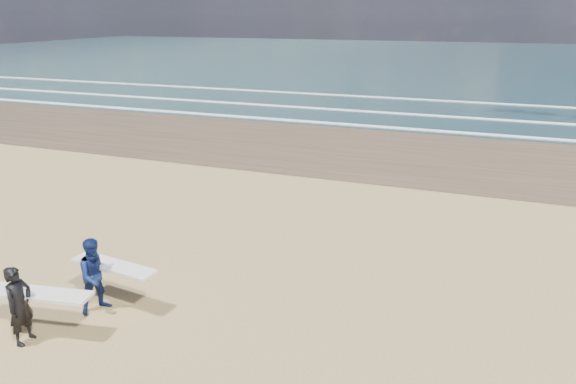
% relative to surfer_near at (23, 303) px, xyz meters
% --- Properties ---
extents(surfer_near, '(2.26, 1.12, 1.72)m').
position_rel_surfer_near_xyz_m(surfer_near, '(0.00, 0.00, 0.00)').
color(surfer_near, black).
rests_on(surfer_near, ground).
extents(surfer_far, '(2.25, 1.28, 1.78)m').
position_rel_surfer_near_xyz_m(surfer_far, '(0.64, 1.51, 0.02)').
color(surfer_far, '#0D1B4B').
rests_on(surfer_far, ground).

